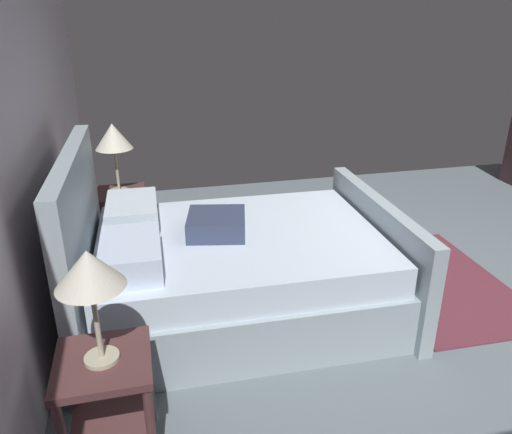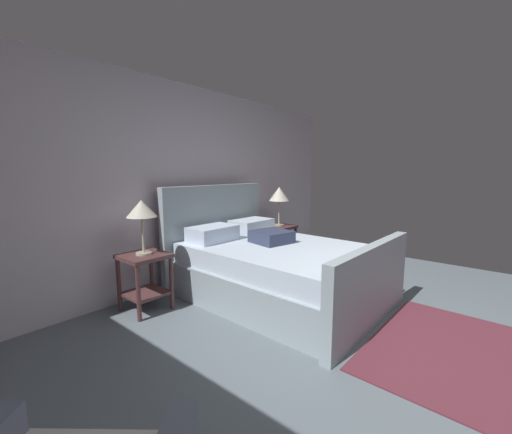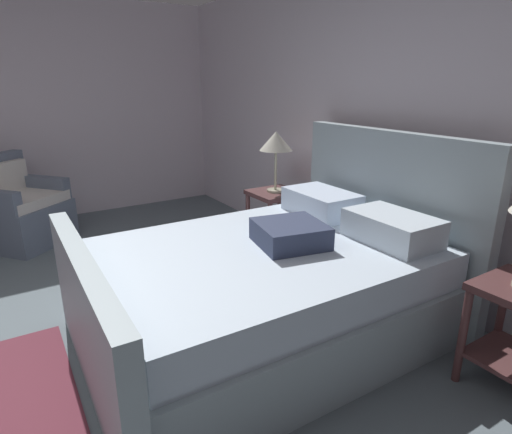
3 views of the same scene
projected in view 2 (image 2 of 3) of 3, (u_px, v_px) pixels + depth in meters
name	position (u px, v px, depth m)	size (l,w,h in m)	color
ground_plane	(427.00, 367.00, 2.39)	(6.25, 5.77, 0.02)	slate
wall_back	(181.00, 186.00, 4.08)	(6.37, 0.12, 2.52)	silver
bed	(275.00, 267.00, 3.67)	(1.71, 2.26, 1.27)	#9BACB3
nightstand_right	(279.00, 238.00, 5.02)	(0.44, 0.44, 0.60)	#533030
table_lamp_right	(279.00, 195.00, 4.93)	(0.31, 0.31, 0.60)	#B7B293
nightstand_left	(145.00, 273.00, 3.31)	(0.44, 0.44, 0.60)	#533030
table_lamp_left	(142.00, 210.00, 3.22)	(0.30, 0.30, 0.56)	#B7B293
area_rug	(443.00, 348.00, 2.62)	(1.64, 1.01, 0.01)	brown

